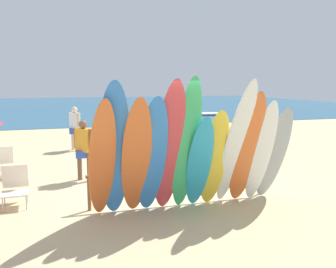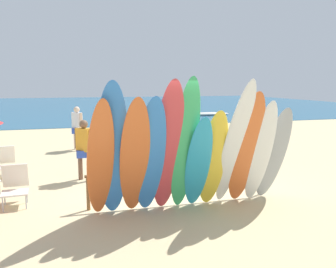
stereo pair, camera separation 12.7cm
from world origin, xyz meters
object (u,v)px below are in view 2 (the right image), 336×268
beach_chair_striped (15,184)px  surfboard_orange_2 (135,158)px  surfboard_white_8 (234,145)px  beach_chair_blue (5,161)px  surfboard_teal_6 (198,163)px  distant_boat (206,114)px  surfboard_red_4 (168,148)px  surfboard_green_5 (185,146)px  surfboard_blue_1 (113,152)px  surfboard_yellow_7 (213,160)px  surfboard_white_10 (260,153)px  surfboard_orange_0 (100,161)px  beachgoer_by_water (84,146)px  surfboard_rack (182,174)px  surfboard_orange_9 (246,150)px  surfboard_grey_11 (274,155)px  beachgoer_strolling (77,125)px  surfboard_blue_3 (150,157)px  beachgoer_photographing (246,129)px

beach_chair_striped → surfboard_orange_2: bearing=-36.1°
surfboard_white_8 → beach_chair_blue: size_ratio=3.41×
surfboard_teal_6 → distant_boat: surfboard_teal_6 is taller
surfboard_white_8 → surfboard_red_4: bearing=173.5°
surfboard_green_5 → surfboard_white_8: 0.98m
surfboard_green_5 → surfboard_white_8: bearing=-4.2°
surfboard_blue_1 → surfboard_yellow_7: (1.93, 0.04, -0.27)m
distant_boat → surfboard_white_10: bearing=-108.9°
surfboard_orange_0 → beachgoer_by_water: size_ratio=1.56×
beach_chair_blue → surfboard_yellow_7: bearing=-49.2°
surfboard_rack → surfboard_orange_0: bearing=-158.8°
surfboard_orange_0 → surfboard_orange_9: bearing=-4.5°
surfboard_grey_11 → beachgoer_strolling: bearing=116.7°
surfboard_rack → surfboard_blue_3: bearing=-141.2°
surfboard_white_8 → surfboard_orange_9: surfboard_white_8 is taller
surfboard_teal_6 → distant_boat: size_ratio=0.56×
surfboard_rack → surfboard_yellow_7: surfboard_yellow_7 is taller
surfboard_rack → beachgoer_by_water: beachgoer_by_water is taller
surfboard_grey_11 → beachgoer_photographing: size_ratio=1.26×
surfboard_teal_6 → surfboard_red_4: bearing=-172.3°
surfboard_orange_9 → beachgoer_strolling: 7.76m
surfboard_orange_9 → beachgoer_by_water: bearing=139.9°
beachgoer_by_water → surfboard_yellow_7: bearing=-7.1°
surfboard_orange_0 → surfboard_orange_2: surfboard_orange_2 is taller
surfboard_orange_0 → surfboard_teal_6: bearing=-2.3°
surfboard_orange_2 → surfboard_teal_6: 1.25m
surfboard_orange_2 → surfboard_green_5: surfboard_green_5 is taller
surfboard_orange_9 → beachgoer_photographing: size_ratio=1.47×
beachgoer_strolling → surfboard_rack: bearing=-15.4°
beachgoer_photographing → beach_chair_blue: bearing=51.2°
surfboard_rack → beachgoer_photographing: bearing=46.1°
beach_chair_striped → surfboard_grey_11: bearing=-17.9°
distant_boat → surfboard_orange_0: bearing=-117.1°
surfboard_orange_2 → beachgoer_photographing: (4.41, 4.12, -0.14)m
surfboard_white_10 → beach_chair_blue: surfboard_white_10 is taller
beach_chair_striped → surfboard_white_8: bearing=-23.2°
surfboard_rack → beachgoer_photographing: 4.78m
surfboard_green_5 → beachgoer_strolling: 7.34m
surfboard_grey_11 → distant_boat: (5.88, 18.19, -0.88)m
beach_chair_blue → distant_boat: (11.54, 14.50, -0.30)m
surfboard_white_10 → beach_chair_striped: size_ratio=2.81×
surfboard_white_10 → surfboard_orange_9: bearing=-172.8°
surfboard_yellow_7 → surfboard_orange_9: 0.67m
distant_boat → beachgoer_by_water: bearing=-121.7°
surfboard_white_8 → surfboard_orange_0: bearing=175.0°
surfboard_orange_9 → beachgoer_strolling: (-3.01, 7.15, -0.24)m
surfboard_orange_0 → beachgoer_strolling: bearing=88.1°
surfboard_teal_6 → surfboard_white_10: 1.29m
surfboard_white_8 → beachgoer_photographing: (2.49, 4.18, -0.29)m
surfboard_teal_6 → beach_chair_striped: bearing=161.5°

